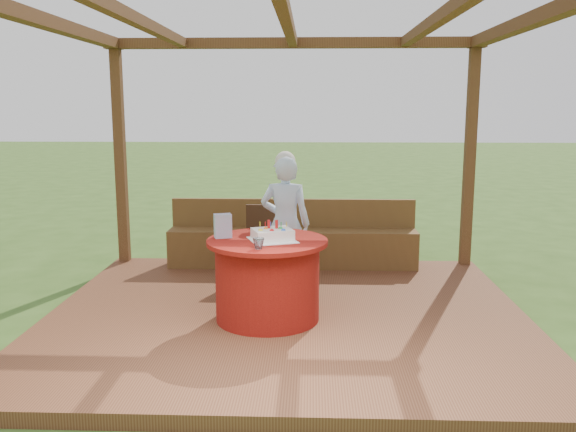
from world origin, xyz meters
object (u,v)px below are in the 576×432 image
(table, at_px, (267,279))
(chair, at_px, (262,240))
(elderly_woman, at_px, (285,222))
(birthday_cake, at_px, (272,235))
(drinking_glass, at_px, (259,244))
(gift_bag, at_px, (223,226))
(bench, at_px, (293,244))

(table, bearing_deg, chair, 96.80)
(elderly_woman, xyz_separation_m, birthday_cake, (-0.07, -0.94, 0.06))
(drinking_glass, bearing_deg, elderly_woman, 82.41)
(table, distance_m, birthday_cake, 0.42)
(elderly_woman, relative_size, gift_bag, 6.76)
(drinking_glass, bearing_deg, table, 82.91)
(elderly_woman, distance_m, drinking_glass, 1.29)
(chair, relative_size, gift_bag, 3.81)
(bench, relative_size, chair, 3.61)
(elderly_woman, bearing_deg, table, -97.79)
(drinking_glass, bearing_deg, bench, 84.64)
(bench, relative_size, elderly_woman, 2.04)
(bench, distance_m, drinking_glass, 2.36)
(chair, distance_m, birthday_cake, 1.43)
(table, distance_m, elderly_woman, 0.98)
(elderly_woman, bearing_deg, birthday_cake, -94.53)
(chair, distance_m, drinking_glass, 1.74)
(chair, bearing_deg, table, -83.20)
(birthday_cake, bearing_deg, table, 144.90)
(chair, bearing_deg, gift_bag, -101.14)
(bench, height_order, table, bench)
(bench, relative_size, birthday_cake, 6.09)
(chair, bearing_deg, drinking_glass, -86.19)
(table, distance_m, chair, 1.34)
(chair, height_order, gift_bag, gift_bag)
(bench, distance_m, elderly_woman, 1.12)
(birthday_cake, bearing_deg, elderly_woman, 85.47)
(gift_bag, xyz_separation_m, drinking_glass, (0.36, -0.43, -0.06))
(table, xyz_separation_m, drinking_glass, (-0.05, -0.37, 0.41))
(chair, xyz_separation_m, birthday_cake, (0.21, -1.37, 0.35))
(elderly_woman, distance_m, birthday_cake, 0.95)
(elderly_woman, relative_size, drinking_glass, 14.89)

